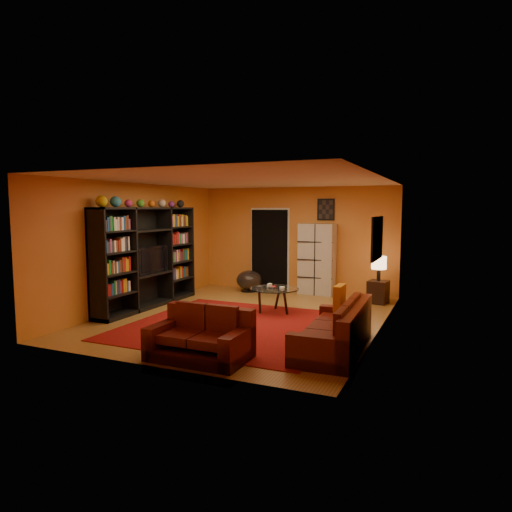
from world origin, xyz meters
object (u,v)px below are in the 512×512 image
at_px(coffee_table, 274,291).
at_px(storage_cabinet, 317,259).
at_px(tv, 149,260).
at_px(bowl_chair, 249,280).
at_px(sofa, 339,332).
at_px(side_table, 378,292).
at_px(loveseat, 202,338).
at_px(table_lamp, 379,263).
at_px(entertainment_unit, 147,258).

relative_size(coffee_table, storage_cabinet, 0.57).
distance_m(tv, coffee_table, 2.72).
xyz_separation_m(storage_cabinet, bowl_chair, (-1.65, -0.32, -0.57)).
bearing_deg(storage_cabinet, sofa, -66.32).
height_order(tv, side_table, tv).
bearing_deg(sofa, loveseat, -149.81).
bearing_deg(tv, table_lamp, -61.85).
height_order(sofa, coffee_table, sofa).
distance_m(loveseat, table_lamp, 5.06).
bearing_deg(loveseat, storage_cabinet, -1.51).
relative_size(tv, loveseat, 0.73).
xyz_separation_m(tv, sofa, (4.36, -1.35, -0.72)).
height_order(bowl_chair, side_table, bowl_chair).
relative_size(tv, coffee_table, 1.02).
bearing_deg(tv, sofa, -107.15).
bearing_deg(sofa, tv, 160.77).
bearing_deg(coffee_table, storage_cabinet, 84.42).
xyz_separation_m(entertainment_unit, bowl_chair, (1.22, 2.48, -0.77)).
height_order(bowl_chair, table_lamp, table_lamp).
relative_size(entertainment_unit, storage_cabinet, 1.75).
relative_size(sofa, side_table, 4.11).
distance_m(tv, storage_cabinet, 3.99).
relative_size(entertainment_unit, tv, 3.02).
distance_m(storage_cabinet, table_lamp, 1.61).
xyz_separation_m(entertainment_unit, side_table, (4.41, 2.31, -0.80)).
distance_m(sofa, coffee_table, 2.60).
height_order(coffee_table, table_lamp, table_lamp).
height_order(entertainment_unit, tv, entertainment_unit).
distance_m(sofa, bowl_chair, 4.99).
bearing_deg(bowl_chair, coffee_table, -53.42).
relative_size(entertainment_unit, loveseat, 2.21).
bearing_deg(entertainment_unit, side_table, 27.69).
relative_size(tv, storage_cabinet, 0.58).
bearing_deg(coffee_table, table_lamp, 45.09).
relative_size(tv, side_table, 1.99).
height_order(loveseat, storage_cabinet, storage_cabinet).
relative_size(side_table, table_lamp, 0.93).
relative_size(coffee_table, table_lamp, 1.81).
distance_m(sofa, loveseat, 1.98).
bearing_deg(side_table, bowl_chair, 177.04).
xyz_separation_m(tv, side_table, (4.36, 2.33, -0.76)).
height_order(sofa, side_table, sofa).
relative_size(entertainment_unit, side_table, 6.00).
xyz_separation_m(loveseat, coffee_table, (-0.08, 2.97, 0.16)).
bearing_deg(sofa, coffee_table, 130.51).
bearing_deg(tv, coffee_table, -77.67).
bearing_deg(table_lamp, coffee_table, -134.91).
bearing_deg(sofa, side_table, 87.94).
bearing_deg(tv, side_table, -61.85).
relative_size(tv, bowl_chair, 1.55).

